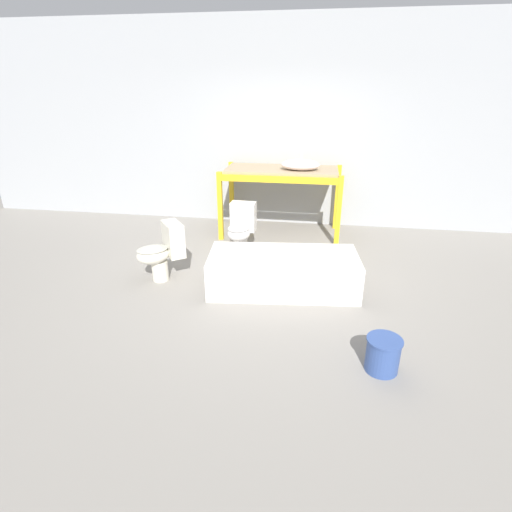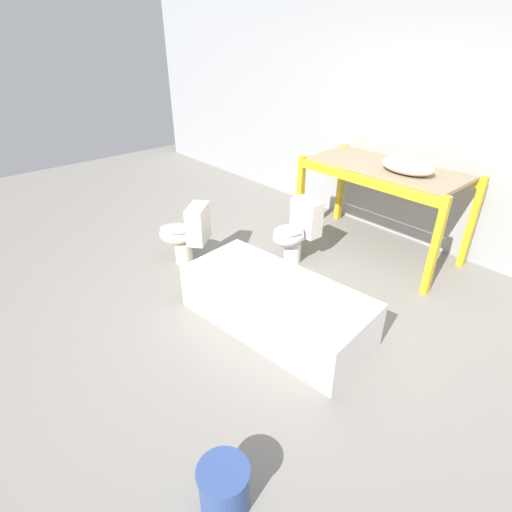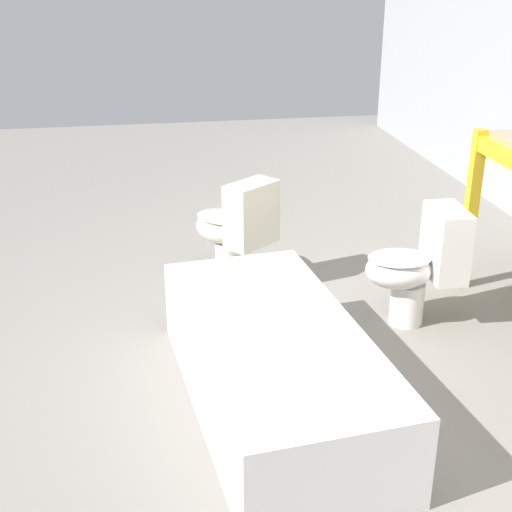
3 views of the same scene
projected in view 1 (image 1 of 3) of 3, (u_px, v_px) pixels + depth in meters
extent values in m
plane|color=gray|center=(261.00, 277.00, 4.98)|extent=(12.00, 12.00, 0.00)
cube|color=#9EA0A3|center=(282.00, 126.00, 6.40)|extent=(10.80, 0.08, 3.20)
cube|color=gold|center=(220.00, 207.00, 6.00)|extent=(0.07, 0.07, 1.05)
cube|color=gold|center=(339.00, 212.00, 5.75)|extent=(0.07, 0.07, 1.05)
cube|color=gold|center=(232.00, 193.00, 6.74)|extent=(0.07, 0.07, 1.05)
cube|color=gold|center=(337.00, 198.00, 6.49)|extent=(0.07, 0.07, 1.05)
cube|color=gold|center=(279.00, 179.00, 5.70)|extent=(1.75, 0.06, 0.09)
cube|color=gold|center=(284.00, 169.00, 6.44)|extent=(1.75, 0.06, 0.09)
cube|color=#998466|center=(282.00, 170.00, 6.05)|extent=(1.68, 0.74, 0.04)
ellipsoid|color=silver|center=(300.00, 165.00, 5.88)|extent=(0.57, 0.35, 0.16)
cylinder|color=silver|center=(301.00, 155.00, 5.92)|extent=(0.02, 0.02, 0.08)
cube|color=white|center=(283.00, 272.00, 4.62)|extent=(1.77, 0.93, 0.43)
cube|color=beige|center=(283.00, 262.00, 4.57)|extent=(1.68, 0.85, 0.18)
cylinder|color=silver|center=(160.00, 270.00, 4.87)|extent=(0.20, 0.20, 0.25)
ellipsoid|color=silver|center=(153.00, 255.00, 4.76)|extent=(0.50, 0.48, 0.21)
ellipsoid|color=#B3AF9F|center=(152.00, 249.00, 4.73)|extent=(0.47, 0.46, 0.03)
cube|color=silver|center=(173.00, 239.00, 4.81)|extent=(0.36, 0.39, 0.41)
cylinder|color=white|center=(240.00, 246.00, 5.60)|extent=(0.20, 0.20, 0.25)
ellipsoid|color=white|center=(239.00, 233.00, 5.46)|extent=(0.33, 0.40, 0.21)
ellipsoid|color=beige|center=(239.00, 228.00, 5.43)|extent=(0.31, 0.38, 0.03)
cube|color=white|center=(243.00, 216.00, 5.64)|extent=(0.36, 0.20, 0.41)
cylinder|color=#334C8C|center=(383.00, 355.00, 3.31)|extent=(0.28, 0.28, 0.30)
cylinder|color=#334C8C|center=(385.00, 340.00, 3.26)|extent=(0.30, 0.30, 0.02)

